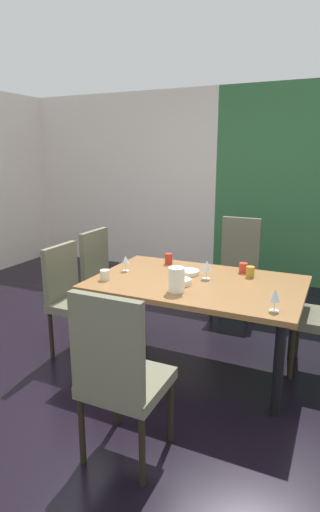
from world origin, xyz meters
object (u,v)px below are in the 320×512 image
(cup_left, at_px, (105,275))
(chair_head_far, at_px, (237,263))
(wine_glass_corner, at_px, (275,296))
(cup_east, at_px, (243,268))
(wine_glass_right, at_px, (126,260))
(serving_bowl_near_window, at_px, (188,272))
(wine_glass_west, at_px, (207,266))
(chair_left_far, at_px, (106,276))
(dining_table, at_px, (197,290))
(pitcher_south, at_px, (177,279))
(serving_bowl_north, at_px, (181,282))
(chair_left_near, at_px, (73,294))
(chair_head_near, at_px, (119,373))
(cup_center, at_px, (250,272))
(cup_near_shelf, at_px, (169,259))

(cup_left, bearing_deg, chair_head_far, 64.78)
(wine_glass_corner, bearing_deg, cup_east, 116.59)
(wine_glass_right, bearing_deg, serving_bowl_near_window, 14.53)
(wine_glass_west, distance_m, wine_glass_right, 0.71)
(chair_left_far, bearing_deg, dining_table, 75.84)
(cup_east, relative_size, cup_left, 1.02)
(chair_left_far, xyz_separation_m, cup_east, (1.32, 0.13, 0.21))
(wine_glass_corner, xyz_separation_m, pitcher_south, (-0.72, 0.08, -0.01))
(wine_glass_corner, relative_size, serving_bowl_north, 0.98)
(wine_glass_west, xyz_separation_m, wine_glass_right, (-0.71, -0.08, -0.01))
(chair_head_far, bearing_deg, serving_bowl_near_window, 81.81)
(dining_table, distance_m, cup_left, 0.76)
(chair_left_far, distance_m, pitcher_south, 1.16)
(serving_bowl_near_window, bearing_deg, cup_east, 31.03)
(pitcher_south, bearing_deg, serving_bowl_near_window, 99.92)
(chair_head_far, bearing_deg, wine_glass_west, 91.18)
(chair_left_near, bearing_deg, serving_bowl_near_window, 114.31)
(chair_head_far, bearing_deg, chair_head_near, 89.37)
(chair_left_near, distance_m, chair_left_far, 0.52)
(chair_head_near, relative_size, cup_center, 11.66)
(serving_bowl_near_window, bearing_deg, chair_head_far, 81.81)
(chair_head_near, relative_size, pitcher_south, 5.57)
(chair_head_far, xyz_separation_m, wine_glass_right, (-0.69, -1.23, 0.25))
(chair_left_far, distance_m, cup_east, 1.34)
(wine_glass_corner, bearing_deg, chair_left_near, 175.96)
(chair_left_near, distance_m, cup_east, 1.49)
(serving_bowl_near_window, bearing_deg, cup_left, -142.59)
(serving_bowl_north, bearing_deg, cup_left, -166.13)
(serving_bowl_north, bearing_deg, chair_head_far, 85.50)
(serving_bowl_north, bearing_deg, pitcher_south, -80.45)
(chair_head_far, distance_m, serving_bowl_near_window, 1.12)
(dining_table, height_order, serving_bowl_near_window, serving_bowl_near_window)
(chair_head_far, relative_size, pitcher_south, 5.58)
(cup_near_shelf, distance_m, cup_left, 0.72)
(wine_glass_west, bearing_deg, wine_glass_corner, -37.22)
(chair_left_near, height_order, wine_glass_corner, chair_left_near)
(wine_glass_corner, bearing_deg, pitcher_south, 173.59)
(wine_glass_corner, distance_m, cup_left, 1.36)
(wine_glass_corner, height_order, cup_east, wine_glass_corner)
(cup_left, bearing_deg, wine_glass_right, 84.08)
(serving_bowl_near_window, bearing_deg, wine_glass_right, -165.47)
(chair_head_far, height_order, wine_glass_right, chair_head_far)
(wine_glass_right, xyz_separation_m, serving_bowl_north, (0.58, -0.14, -0.07))
(wine_glass_corner, xyz_separation_m, cup_near_shelf, (-1.08, 0.76, -0.06))
(chair_head_far, height_order, serving_bowl_near_window, chair_head_far)
(serving_bowl_near_window, bearing_deg, wine_glass_west, -17.32)
(cup_near_shelf, bearing_deg, chair_head_near, -75.70)
(chair_head_near, height_order, wine_glass_west, chair_head_near)
(cup_east, bearing_deg, serving_bowl_near_window, -148.97)
(chair_left_far, relative_size, wine_glass_west, 6.42)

